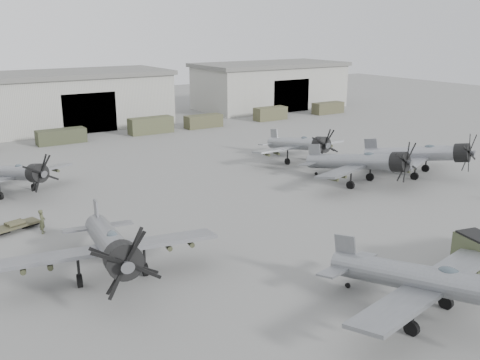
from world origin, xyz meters
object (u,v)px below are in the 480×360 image
object	(u,v)px
aircraft_mid_1	(111,245)
aircraft_mid_2	(363,162)
aircraft_mid_3	(423,154)
aircraft_far_0	(16,174)
aircraft_far_1	(301,144)
aircraft_near_1	(436,283)
ground_crew	(42,221)

from	to	relation	value
aircraft_mid_1	aircraft_mid_2	world-z (taller)	aircraft_mid_1
aircraft_mid_3	aircraft_far_0	world-z (taller)	aircraft_mid_3
aircraft_mid_2	aircraft_far_1	world-z (taller)	aircraft_mid_2
aircraft_near_1	aircraft_mid_2	distance (m)	26.22
aircraft_mid_1	ground_crew	size ratio (longest dim) A/B	7.10
aircraft_far_0	aircraft_far_1	world-z (taller)	aircraft_far_1
aircraft_mid_1	aircraft_far_1	xyz separation A→B (m)	(29.20, 17.53, -0.26)
aircraft_mid_1	aircraft_far_0	size ratio (longest dim) A/B	1.19
aircraft_mid_2	aircraft_mid_3	xyz separation A→B (m)	(7.89, -1.00, 0.00)
aircraft_near_1	aircraft_far_0	bearing A→B (deg)	100.08
aircraft_near_1	ground_crew	distance (m)	28.88
aircraft_far_1	aircraft_near_1	bearing A→B (deg)	-116.33
aircraft_mid_3	aircraft_far_1	xyz separation A→B (m)	(-7.34, 11.51, -0.16)
ground_crew	aircraft_mid_2	bearing A→B (deg)	-74.42
aircraft_far_1	ground_crew	bearing A→B (deg)	-166.85
aircraft_far_1	aircraft_mid_1	bearing A→B (deg)	-148.03
aircraft_far_0	aircraft_far_1	bearing A→B (deg)	-29.44
aircraft_far_1	ground_crew	size ratio (longest dim) A/B	6.26
aircraft_mid_1	aircraft_far_1	size ratio (longest dim) A/B	1.13
aircraft_near_1	aircraft_far_1	xyz separation A→B (m)	(16.28, 31.50, -0.15)
aircraft_near_1	ground_crew	bearing A→B (deg)	109.15
aircraft_mid_1	aircraft_mid_3	bearing A→B (deg)	19.17
aircraft_near_1	ground_crew	size ratio (longest dim) A/B	6.75
aircraft_far_0	ground_crew	distance (m)	11.44
aircraft_far_0	aircraft_far_1	size ratio (longest dim) A/B	0.96
aircraft_far_1	ground_crew	xyz separation A→B (m)	(-30.96, -6.67, -1.24)
aircraft_mid_2	ground_crew	size ratio (longest dim) A/B	6.77
aircraft_near_1	aircraft_mid_3	bearing A→B (deg)	28.79
aircraft_mid_3	ground_crew	xyz separation A→B (m)	(-38.31, 4.84, -1.40)
aircraft_near_1	aircraft_far_1	size ratio (longest dim) A/B	1.08
aircraft_near_1	aircraft_far_1	world-z (taller)	aircraft_near_1
aircraft_far_1	ground_crew	world-z (taller)	aircraft_far_1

